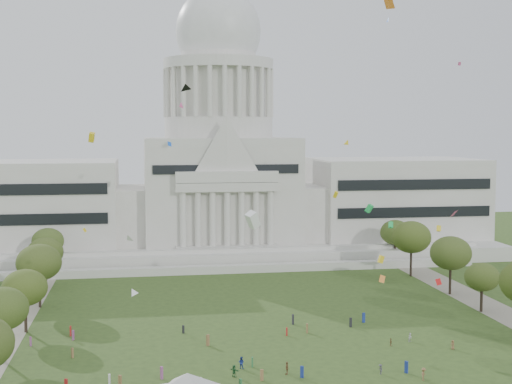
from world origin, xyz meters
name	(u,v)px	position (x,y,z in m)	size (l,w,h in m)	color
ground	(306,384)	(0.00, 0.00, 0.00)	(400.00, 400.00, 0.00)	#324A1E
capitol	(219,178)	(0.00, 113.59, 22.30)	(160.00, 64.50, 91.30)	silver
path_right	(509,316)	(48.00, 30.00, 0.02)	(8.00, 160.00, 0.04)	gray
row_tree_l_2	(2,309)	(-45.04, 17.30, 8.51)	(8.42, 8.42, 11.97)	black
row_tree_l_3	(25,288)	(-44.09, 33.92, 8.21)	(8.12, 8.12, 11.55)	black
row_tree_r_3	(482,277)	(44.40, 34.48, 7.08)	(7.01, 7.01, 9.98)	black
row_tree_l_4	(39,263)	(-44.08, 52.42, 9.39)	(9.29, 9.29, 13.21)	black
row_tree_r_4	(451,253)	(44.76, 50.04, 9.29)	(9.19, 9.19, 13.06)	black
row_tree_l_5	(45,252)	(-45.22, 71.01, 8.42)	(8.33, 8.33, 11.85)	black
row_tree_r_5	(411,237)	(43.49, 70.19, 9.93)	(9.82, 9.82, 13.96)	black
row_tree_l_6	(48,241)	(-46.87, 89.14, 8.27)	(8.19, 8.19, 11.64)	black
row_tree_r_6	(395,232)	(45.96, 88.13, 8.51)	(8.42, 8.42, 11.97)	black
event_tent	(187,381)	(-17.61, -7.88, 4.19)	(12.24, 12.24, 5.40)	#4C4C4C
person_0	(453,345)	(27.94, 11.93, 0.79)	(0.77, 0.50, 1.58)	olive
person_2	(410,337)	(22.56, 17.18, 0.77)	(0.75, 0.46, 1.55)	silver
person_3	(380,369)	(11.95, 2.17, 0.76)	(0.98, 0.51, 1.52)	#4C4C51
person_4	(287,368)	(-1.92, 4.35, 0.97)	(1.14, 0.62, 1.95)	olive
person_5	(234,371)	(-9.88, 4.58, 0.90)	(1.68, 0.66, 1.81)	#33723F
person_8	(241,363)	(-8.32, 8.03, 0.95)	(0.92, 0.57, 1.90)	navy
person_9	(424,374)	(17.29, -1.45, 0.95)	(1.22, 0.63, 1.90)	olive
person_10	(391,342)	(18.36, 15.32, 0.68)	(0.79, 0.43, 1.35)	olive
distant_crowd	(203,351)	(-13.66, 14.71, 0.87)	(60.90, 35.56, 1.94)	#994C8C
kite_swarm	(305,149)	(1.82, 9.51, 33.60)	(88.38, 104.96, 59.27)	#E54C8C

